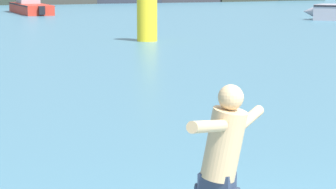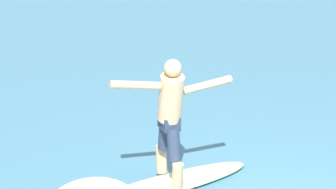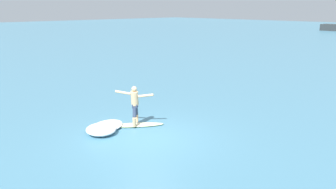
% 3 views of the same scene
% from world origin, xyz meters
% --- Properties ---
extents(ground_plane, '(200.00, 200.00, 0.00)m').
position_xyz_m(ground_plane, '(0.00, 0.00, 0.00)').
color(ground_plane, teal).
extents(surfboard, '(1.73, 2.16, 0.20)m').
position_xyz_m(surfboard, '(-1.27, 0.43, 0.03)').
color(surfboard, beige).
rests_on(surfboard, ground).
extents(surfer, '(1.15, 1.06, 1.56)m').
position_xyz_m(surfer, '(-1.22, 0.43, 0.97)').
color(surfer, tan).
rests_on(surfer, surfboard).
extents(wave_foam_at_tail, '(1.34, 1.28, 0.34)m').
position_xyz_m(wave_foam_at_tail, '(-1.45, -0.98, 0.17)').
color(wave_foam_at_tail, white).
rests_on(wave_foam_at_tail, ground).
extents(wave_foam_at_nose, '(1.56, 1.82, 0.20)m').
position_xyz_m(wave_foam_at_nose, '(-1.77, -0.54, 0.10)').
color(wave_foam_at_nose, white).
rests_on(wave_foam_at_nose, ground).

